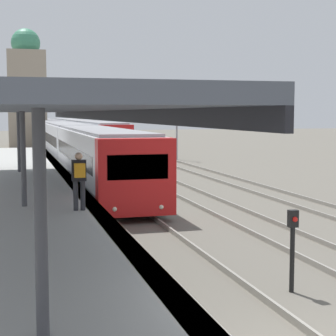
{
  "coord_description": "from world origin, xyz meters",
  "views": [
    {
      "loc": [
        -4.03,
        -7.22,
        3.73
      ],
      "look_at": [
        1.87,
        13.96,
        1.6
      ],
      "focal_mm": 60.0,
      "sensor_mm": 36.0,
      "label": 1
    }
  ],
  "objects": [
    {
      "name": "distant_domed_building",
      "position": [
        -2.26,
        58.92,
        6.33
      ],
      "size": [
        4.21,
        4.21,
        13.28
      ],
      "color": "gray",
      "rests_on": "ground_plane"
    },
    {
      "name": "train_far",
      "position": [
        3.74,
        59.8,
        1.67
      ],
      "size": [
        2.68,
        49.06,
        3.0
      ],
      "color": "red",
      "rests_on": "ground_plane"
    },
    {
      "name": "signal_post_near",
      "position": [
        1.54,
        3.12,
        1.09
      ],
      "size": [
        0.2,
        0.21,
        1.74
      ],
      "color": "black",
      "rests_on": "ground_plane"
    },
    {
      "name": "platform_canopy",
      "position": [
        -3.67,
        9.93,
        3.88
      ],
      "size": [
        4.0,
        25.68,
        3.03
      ],
      "color": "#4C515B",
      "rests_on": "station_platform"
    },
    {
      "name": "signal_mast_far",
      "position": [
        8.87,
        36.4,
        3.69
      ],
      "size": [
        0.28,
        0.29,
        5.98
      ],
      "color": "gray",
      "rests_on": "ground_plane"
    },
    {
      "name": "person_on_platform",
      "position": [
        -2.21,
        8.72,
        1.95
      ],
      "size": [
        0.4,
        0.4,
        1.66
      ],
      "color": "#2D2D33",
      "rests_on": "station_platform"
    },
    {
      "name": "train_near",
      "position": [
        0.0,
        43.67,
        1.68
      ],
      "size": [
        2.69,
        65.36,
        3.02
      ],
      "color": "red",
      "rests_on": "ground_plane"
    }
  ]
}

